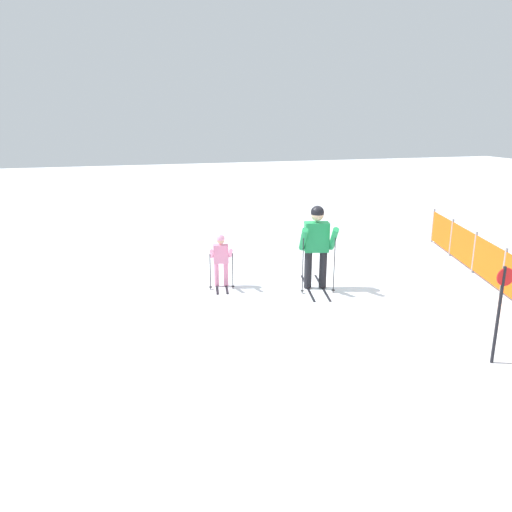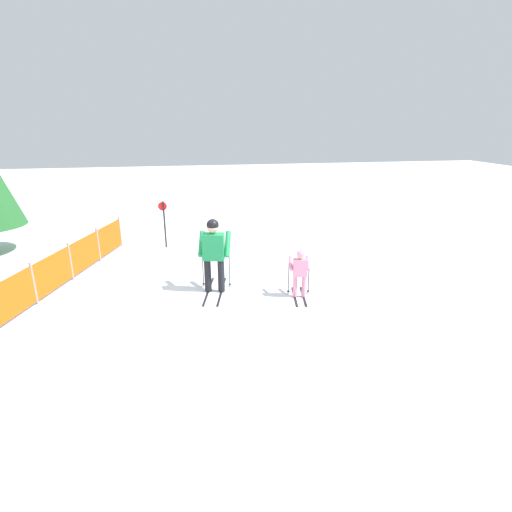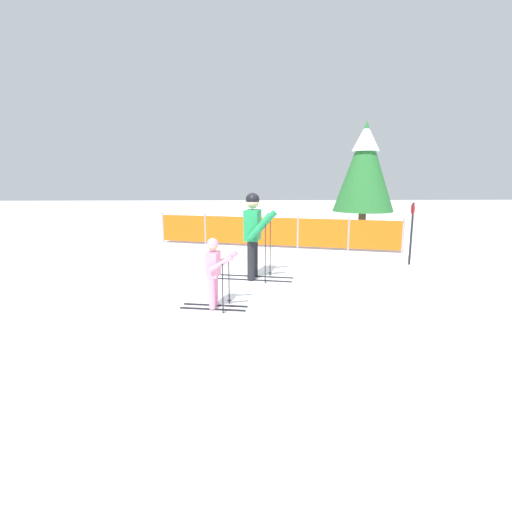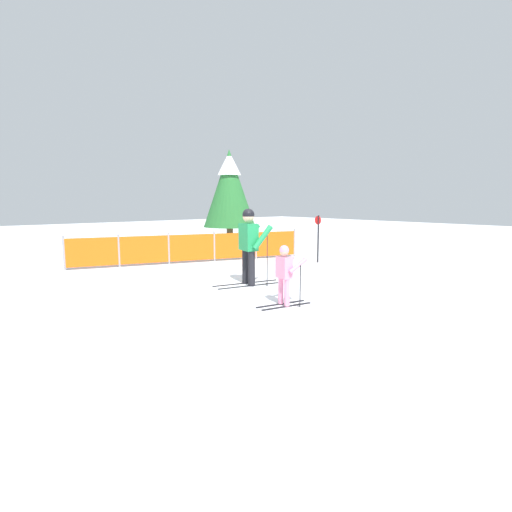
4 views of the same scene
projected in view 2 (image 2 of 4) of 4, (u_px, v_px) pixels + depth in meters
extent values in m
plane|color=white|center=(213.00, 295.00, 9.67)|extent=(60.00, 60.00, 0.00)
cube|color=black|center=(208.00, 291.00, 9.88)|extent=(1.70, 0.42, 0.02)
cube|color=black|center=(222.00, 291.00, 9.87)|extent=(1.70, 0.42, 0.02)
cylinder|color=black|center=(208.00, 275.00, 9.74)|extent=(0.16, 0.16, 0.82)
cylinder|color=black|center=(221.00, 275.00, 9.73)|extent=(0.16, 0.16, 0.82)
cube|color=#1E8C4C|center=(213.00, 247.00, 9.50)|extent=(0.40, 0.56, 0.64)
cylinder|color=#1E8C4C|center=(202.00, 244.00, 9.71)|extent=(0.54, 0.24, 0.58)
cylinder|color=#1E8C4C|center=(228.00, 244.00, 9.70)|extent=(0.54, 0.24, 0.58)
sphere|color=#D8AD8C|center=(213.00, 227.00, 9.35)|extent=(0.27, 0.27, 0.27)
sphere|color=black|center=(213.00, 225.00, 9.33)|extent=(0.29, 0.29, 0.29)
cylinder|color=black|center=(203.00, 263.00, 9.99)|extent=(0.02, 0.02, 1.28)
cylinder|color=black|center=(204.00, 284.00, 10.18)|extent=(0.07, 0.07, 0.01)
cylinder|color=black|center=(229.00, 263.00, 9.97)|extent=(0.02, 0.02, 1.28)
cylinder|color=black|center=(230.00, 284.00, 10.16)|extent=(0.07, 0.07, 0.01)
cube|color=black|center=(295.00, 297.00, 9.56)|extent=(1.10, 0.24, 0.02)
cube|color=black|center=(303.00, 297.00, 9.57)|extent=(1.10, 0.24, 0.02)
cylinder|color=pink|center=(295.00, 286.00, 9.48)|extent=(0.11, 0.11, 0.53)
cylinder|color=pink|center=(304.00, 286.00, 9.48)|extent=(0.11, 0.11, 0.53)
cube|color=pink|center=(300.00, 268.00, 9.33)|extent=(0.24, 0.35, 0.41)
cylinder|color=pink|center=(291.00, 263.00, 9.48)|extent=(0.41, 0.15, 0.29)
cylinder|color=pink|center=(308.00, 263.00, 9.48)|extent=(0.41, 0.15, 0.29)
sphere|color=#D8AD8C|center=(301.00, 255.00, 9.23)|extent=(0.18, 0.18, 0.18)
sphere|color=pink|center=(301.00, 254.00, 9.22)|extent=(0.18, 0.18, 0.18)
cylinder|color=black|center=(289.00, 278.00, 9.63)|extent=(0.02, 0.02, 0.82)
cylinder|color=black|center=(288.00, 291.00, 9.74)|extent=(0.07, 0.07, 0.01)
cylinder|color=black|center=(309.00, 278.00, 9.64)|extent=(0.02, 0.02, 0.82)
cylinder|color=black|center=(308.00, 291.00, 9.75)|extent=(0.07, 0.07, 0.01)
cylinder|color=gray|center=(34.00, 284.00, 9.03)|extent=(0.06, 0.06, 1.02)
cylinder|color=gray|center=(70.00, 262.00, 10.45)|extent=(0.06, 0.06, 1.02)
cylinder|color=gray|center=(98.00, 245.00, 11.87)|extent=(0.06, 0.06, 1.02)
cylinder|color=gray|center=(120.00, 232.00, 13.30)|extent=(0.06, 0.06, 1.02)
cube|color=#F45A10|center=(11.00, 298.00, 8.31)|extent=(1.46, 0.47, 0.85)
cube|color=#F45A10|center=(53.00, 272.00, 9.74)|extent=(1.46, 0.47, 0.85)
cube|color=#F45A10|center=(85.00, 253.00, 11.16)|extent=(1.46, 0.47, 0.85)
cube|color=#F45A10|center=(110.00, 238.00, 12.59)|extent=(1.46, 0.47, 0.85)
cylinder|color=black|center=(165.00, 225.00, 13.10)|extent=(0.05, 0.05, 1.55)
cylinder|color=red|center=(162.00, 206.00, 12.90)|extent=(0.05, 0.28, 0.28)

